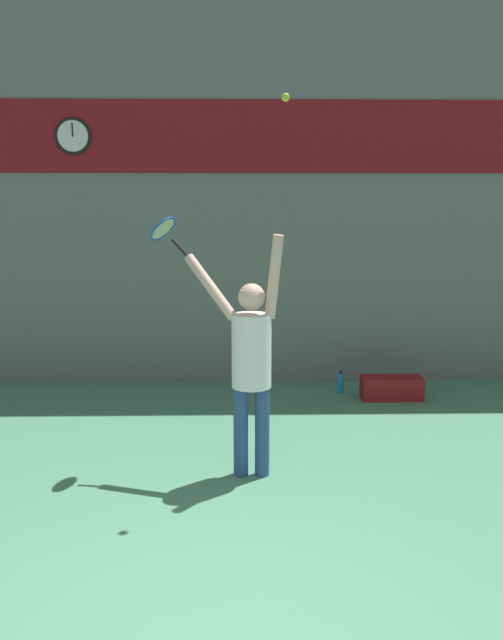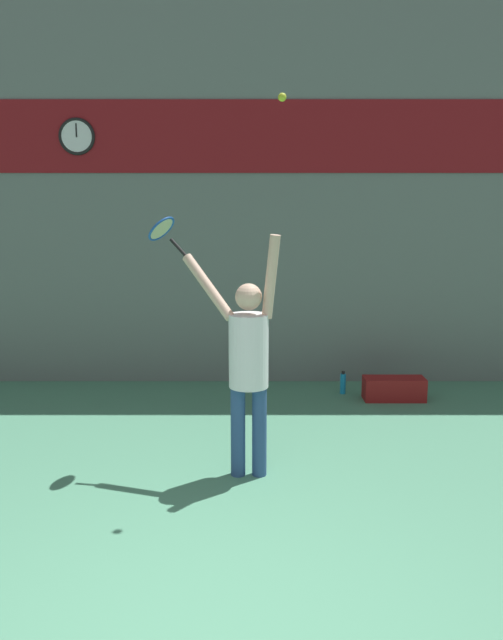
{
  "view_description": "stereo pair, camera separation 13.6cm",
  "coord_description": "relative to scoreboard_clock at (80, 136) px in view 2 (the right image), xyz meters",
  "views": [
    {
      "loc": [
        0.19,
        -2.82,
        2.4
      ],
      "look_at": [
        0.3,
        2.45,
        1.42
      ],
      "focal_mm": 35.0,
      "sensor_mm": 36.0,
      "label": 1
    },
    {
      "loc": [
        0.33,
        -2.82,
        2.4
      ],
      "look_at": [
        0.3,
        2.45,
        1.42
      ],
      "focal_mm": 35.0,
      "sensor_mm": 36.0,
      "label": 2
    }
  ],
  "objects": [
    {
      "name": "back_wall",
      "position": [
        1.91,
        0.08,
        -0.76
      ],
      "size": [
        18.0,
        0.1,
        5.0
      ],
      "color": "slate",
      "rests_on": "ground_plane"
    },
    {
      "name": "sponsor_banner",
      "position": [
        1.91,
        0.02,
        -0.0
      ],
      "size": [
        7.89,
        0.02,
        0.91
      ],
      "color": "maroon"
    },
    {
      "name": "scoreboard_clock",
      "position": [
        0.0,
        0.0,
        0.0
      ],
      "size": [
        0.47,
        0.04,
        0.47
      ],
      "color": "white"
    },
    {
      "name": "tennis_player",
      "position": [
        2.21,
        -2.99,
        -2.17
      ],
      "size": [
        0.9,
        0.56,
        2.16
      ],
      "color": "#2D4C7F",
      "rests_on": "ground_plane"
    },
    {
      "name": "tennis_racket",
      "position": [
        1.44,
        -2.55,
        -1.09
      ],
      "size": [
        0.42,
        0.36,
        0.37
      ],
      "color": "black"
    },
    {
      "name": "tennis_ball",
      "position": [
        2.49,
        -3.08,
        -0.02
      ],
      "size": [
        0.07,
        0.07,
        0.07
      ],
      "color": "#CCDB2D"
    },
    {
      "name": "water_bottle",
      "position": [
        3.42,
        -0.54,
        -3.12
      ],
      "size": [
        0.07,
        0.07,
        0.3
      ],
      "color": "#198CCC",
      "rests_on": "ground_plane"
    },
    {
      "name": "equipment_bag",
      "position": [
        4.02,
        -0.8,
        -3.12
      ],
      "size": [
        0.76,
        0.3,
        0.29
      ],
      "color": "maroon",
      "rests_on": "ground_plane"
    }
  ]
}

